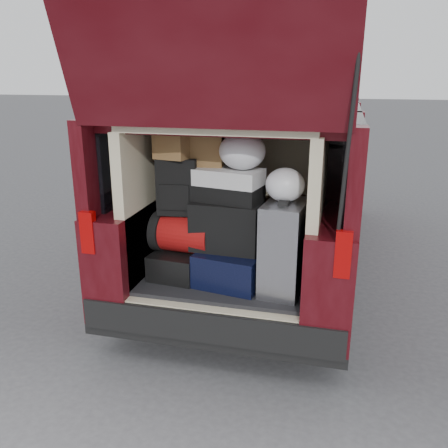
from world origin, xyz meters
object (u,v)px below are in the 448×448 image
(black_hardshell, at_px, (181,261))
(backpack, at_px, (178,186))
(red_duffel, at_px, (184,233))
(black_soft_case, at_px, (227,226))
(twotone_duffel, at_px, (225,185))
(silver_roller, at_px, (284,248))
(navy_hardshell, at_px, (235,264))

(black_hardshell, xyz_separation_m, backpack, (-0.00, -0.01, 0.61))
(black_hardshell, distance_m, red_duffel, 0.25)
(black_soft_case, height_order, twotone_duffel, twotone_duffel)
(black_hardshell, xyz_separation_m, silver_roller, (0.82, -0.11, 0.23))
(twotone_duffel, bearing_deg, silver_roller, -3.21)
(black_soft_case, xyz_separation_m, backpack, (-0.38, 0.02, 0.27))
(silver_roller, distance_m, black_soft_case, 0.46)
(black_soft_case, bearing_deg, twotone_duffel, 121.01)
(black_hardshell, height_order, red_duffel, red_duffel)
(navy_hardshell, xyz_separation_m, black_soft_case, (-0.06, -0.02, 0.31))
(navy_hardshell, distance_m, red_duffel, 0.46)
(silver_roller, xyz_separation_m, backpack, (-0.83, 0.10, 0.38))
(navy_hardshell, relative_size, black_soft_case, 1.15)
(black_hardshell, relative_size, twotone_duffel, 0.94)
(silver_roller, bearing_deg, twotone_duffel, 171.57)
(silver_roller, height_order, red_duffel, silver_roller)
(black_hardshell, height_order, navy_hardshell, navy_hardshell)
(backpack, bearing_deg, black_soft_case, -9.58)
(navy_hardshell, distance_m, backpack, 0.74)
(silver_roller, height_order, twotone_duffel, twotone_duffel)
(black_hardshell, xyz_separation_m, navy_hardshell, (0.44, -0.01, 0.03))
(backpack, xyz_separation_m, twotone_duffel, (0.36, 0.02, 0.03))
(red_duffel, bearing_deg, silver_roller, -0.30)
(silver_roller, bearing_deg, black_hardshell, 178.37)
(black_soft_case, distance_m, twotone_duffel, 0.31)
(black_hardshell, bearing_deg, black_soft_case, 1.09)
(navy_hardshell, relative_size, silver_roller, 0.88)
(twotone_duffel, bearing_deg, red_duffel, -163.12)
(silver_roller, bearing_deg, black_soft_case, 175.77)
(silver_roller, height_order, black_soft_case, silver_roller)
(navy_hardshell, height_order, red_duffel, red_duffel)
(black_hardshell, distance_m, twotone_duffel, 0.74)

